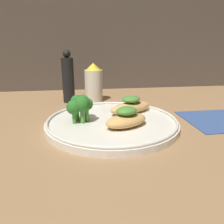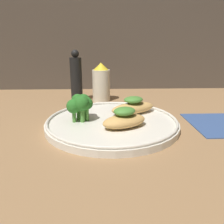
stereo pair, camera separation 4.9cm
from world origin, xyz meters
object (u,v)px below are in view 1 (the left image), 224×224
Objects in this scene: broccoli_bunch at (80,105)px; pepper_grinder at (68,79)px; plate at (112,122)px; sauce_bottle at (94,83)px.

broccoli_bunch is 23.91cm from pepper_grinder.
plate is 4.95× the size of broccoli_bunch.
sauce_bottle is at bearing 79.48° from broccoli_bunch.
broccoli_bunch is at bearing 178.69° from plate.
plate is 26.80cm from pepper_grinder.
plate is 1.83× the size of pepper_grinder.
pepper_grinder reaches higher than plate.
broccoli_bunch is 0.37× the size of pepper_grinder.
plate is at bearing -1.31° from broccoli_bunch.
sauce_bottle is at bearing 96.36° from plate.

